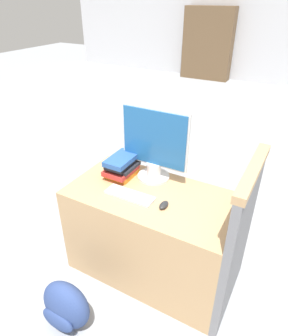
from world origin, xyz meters
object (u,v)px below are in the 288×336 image
object	(u,v)px
keyboard	(130,195)
backpack	(66,306)
monitor	(154,146)
book_stack	(121,166)
mouse	(164,205)

from	to	relation	value
keyboard	backpack	world-z (taller)	keyboard
backpack	keyboard	bearing A→B (deg)	76.84
monitor	book_stack	xyz separation A→B (m)	(-0.23, -0.10, -0.18)
keyboard	backpack	distance (m)	0.84
monitor	book_stack	world-z (taller)	monitor
keyboard	mouse	size ratio (longest dim) A/B	3.75
keyboard	monitor	bearing A→B (deg)	84.46
monitor	backpack	bearing A→B (deg)	-100.64
mouse	backpack	distance (m)	0.93
book_stack	backpack	distance (m)	1.04
monitor	mouse	xyz separation A→B (m)	(0.23, -0.30, -0.25)
monitor	backpack	world-z (taller)	monitor
mouse	backpack	bearing A→B (deg)	-123.42
keyboard	backpack	size ratio (longest dim) A/B	0.98
keyboard	mouse	xyz separation A→B (m)	(0.26, 0.01, 0.01)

